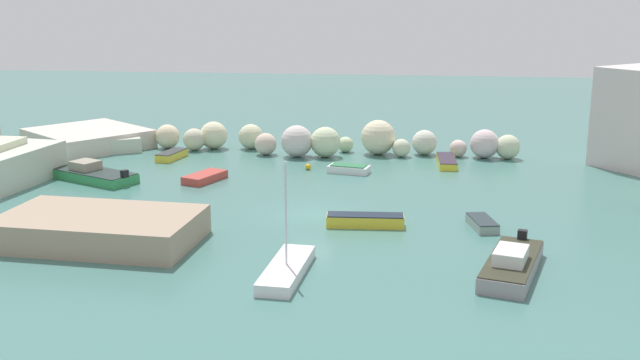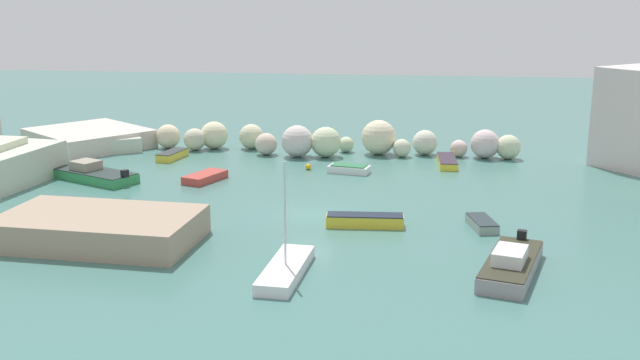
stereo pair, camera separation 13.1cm
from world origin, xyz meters
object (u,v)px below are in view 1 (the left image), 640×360
object	(u,v)px
moored_boat_3	(512,264)
moored_boat_8	(447,161)
moored_boat_4	(172,155)
moored_boat_5	(205,177)
moored_boat_6	(482,223)
moored_boat_2	(93,174)
channel_buoy	(308,167)
stone_dock	(100,228)
moored_boat_7	(349,169)
moored_boat_0	(287,269)
moored_boat_1	(365,220)

from	to	relation	value
moored_boat_3	moored_boat_8	distance (m)	22.67
moored_boat_3	moored_boat_4	world-z (taller)	moored_boat_3
moored_boat_5	moored_boat_8	distance (m)	18.18
moored_boat_6	moored_boat_2	bearing A→B (deg)	-119.10
channel_buoy	stone_dock	bearing A→B (deg)	-114.78
moored_boat_5	moored_boat_7	xyz separation A→B (m)	(9.59, 3.73, 0.02)
moored_boat_0	moored_boat_6	size ratio (longest dim) A/B	1.95
moored_boat_5	moored_boat_1	bearing A→B (deg)	-106.50
stone_dock	moored_boat_3	size ratio (longest dim) A/B	1.52
moored_boat_4	moored_boat_5	world-z (taller)	moored_boat_4
moored_boat_2	moored_boat_1	bearing A→B (deg)	-177.27
moored_boat_6	moored_boat_8	world-z (taller)	moored_boat_8
channel_buoy	moored_boat_8	world-z (taller)	moored_boat_8
moored_boat_4	moored_boat_6	distance (m)	27.08
channel_buoy	moored_boat_6	bearing A→B (deg)	-47.84
moored_boat_7	channel_buoy	bearing A→B (deg)	1.14
moored_boat_0	moored_boat_7	world-z (taller)	moored_boat_0
moored_boat_1	moored_boat_8	bearing A→B (deg)	69.38
moored_boat_6	channel_buoy	bearing A→B (deg)	-150.57
moored_boat_0	moored_boat_1	world-z (taller)	moored_boat_0
channel_buoy	moored_boat_0	xyz separation A→B (m)	(2.10, -21.13, 0.08)
moored_boat_0	moored_boat_1	bearing A→B (deg)	162.65
moored_boat_4	moored_boat_8	bearing A→B (deg)	-77.68
moored_boat_1	moored_boat_4	distance (m)	22.42
moored_boat_2	moored_boat_5	bearing A→B (deg)	-148.38
stone_dock	moored_boat_0	size ratio (longest dim) A/B	1.79
moored_boat_3	moored_boat_6	world-z (taller)	moored_boat_3
moored_boat_1	moored_boat_4	xyz separation A→B (m)	(-16.20, 15.51, -0.03)
moored_boat_0	moored_boat_7	size ratio (longest dim) A/B	1.77
moored_boat_0	moored_boat_3	bearing A→B (deg)	102.17
moored_boat_0	moored_boat_8	bearing A→B (deg)	165.21
moored_boat_2	channel_buoy	bearing A→B (deg)	-134.65
stone_dock	channel_buoy	bearing A→B (deg)	65.22
moored_boat_6	moored_boat_0	bearing A→B (deg)	-60.84
moored_boat_3	moored_boat_7	bearing A→B (deg)	-138.39
moored_boat_0	moored_boat_2	size ratio (longest dim) A/B	0.82
moored_boat_3	moored_boat_4	size ratio (longest dim) A/B	1.94
stone_dock	channel_buoy	world-z (taller)	stone_dock
moored_boat_7	moored_boat_8	size ratio (longest dim) A/B	0.71
moored_boat_8	moored_boat_1	bearing A→B (deg)	-19.39
moored_boat_0	moored_boat_2	xyz separation A→B (m)	(-16.33, 15.99, 0.13)
moored_boat_0	moored_boat_3	world-z (taller)	moored_boat_0
moored_boat_1	moored_boat_2	xyz separation A→B (m)	(-19.35, 8.11, 0.09)
stone_dock	moored_boat_4	xyz separation A→B (m)	(-2.86, 20.03, -0.45)
moored_boat_3	moored_boat_4	xyz separation A→B (m)	(-23.32, 21.87, -0.18)
channel_buoy	moored_boat_2	distance (m)	15.13
stone_dock	moored_boat_6	size ratio (longest dim) A/B	3.49
moored_boat_0	moored_boat_4	xyz separation A→B (m)	(-13.17, 23.39, 0.01)
moored_boat_0	moored_boat_6	xyz separation A→B (m)	(9.40, 8.43, -0.04)
channel_buoy	moored_boat_1	distance (m)	14.21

